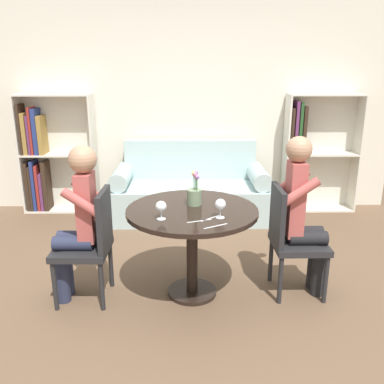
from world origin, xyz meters
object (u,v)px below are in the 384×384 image
Objects in this scene: flower_vase at (194,194)px; chair_left at (91,241)px; wine_glass_left at (161,207)px; wine_glass_right at (220,205)px; person_right at (303,214)px; couch at (190,192)px; bookshelf_left at (48,157)px; bookshelf_right at (310,155)px; person_left at (78,220)px; chair_right at (291,236)px.

chair_left is at bearing -169.50° from flower_vase.
wine_glass_right is (0.43, 0.02, 0.00)m from wine_glass_left.
person_right is at bearing 18.81° from wine_glass_right.
couch is 1.86m from bookshelf_left.
bookshelf_right is 2.52m from flower_vase.
person_right is (1.67, 0.08, 0.19)m from chair_left.
wine_glass_left is at bearing -127.18° from flower_vase.
flower_vase is (0.24, 0.32, -0.01)m from wine_glass_left.
chair_left is 1.68m from person_right.
bookshelf_left is 2.35m from person_left.
person_right is 1.14m from wine_glass_left.
bookshelf_left reaches higher than wine_glass_right.
person_left is at bearing -170.64° from flower_vase.
person_left reaches higher than chair_left.
wine_glass_right is (1.08, -0.15, 0.17)m from person_left.
bookshelf_left is at bearing 132.26° from flower_vase.
wine_glass_right reaches higher than wine_glass_left.
chair_right is (0.79, -1.81, 0.18)m from couch.
person_right is at bearing 12.90° from wine_glass_left.
chair_right is 6.58× the size of wine_glass_left.
bookshelf_right reaches higher than wine_glass_right.
chair_left is 0.68m from wine_glass_left.
couch is at bearing 90.67° from flower_vase.
flower_vase reaches higher than wine_glass_left.
bookshelf_left is at bearing 171.60° from couch.
couch is 2.08× the size of chair_left.
bookshelf_left reaches higher than chair_right.
wine_glass_left is 0.95× the size of wine_glass_right.
bookshelf_left is 1.65× the size of chair_left.
person_left is (-0.09, 0.00, 0.18)m from chair_left.
bookshelf_right is at bearing 60.09° from wine_glass_right.
wine_glass_right is (0.20, -2.04, 0.53)m from couch.
wine_glass_right is (-0.67, -0.23, 0.15)m from person_right.
couch is 2.08× the size of chair_right.
bookshelf_right is 2.19m from person_right.
chair_right is at bearing -109.62° from bookshelf_right.
chair_right is at bearing 90.37° from person_right.
person_left is 0.96× the size of person_right.
person_left is at bearing -114.89° from couch.
person_right reaches higher than wine_glass_left.
bookshelf_right is at bearing 132.72° from person_left.
wine_glass_left is (-1.10, -0.25, 0.15)m from person_right.
bookshelf_left and bookshelf_right have the same top height.
chair_right is (2.59, -2.08, -0.21)m from bookshelf_left.
chair_left is at bearing 92.30° from chair_right.
flower_vase is (-0.77, 0.07, 0.33)m from chair_right.
couch is at bearing 22.99° from chair_right.
person_right reaches higher than person_left.
wine_glass_right is at bearing 82.21° from chair_left.
chair_left is 0.89m from flower_vase.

